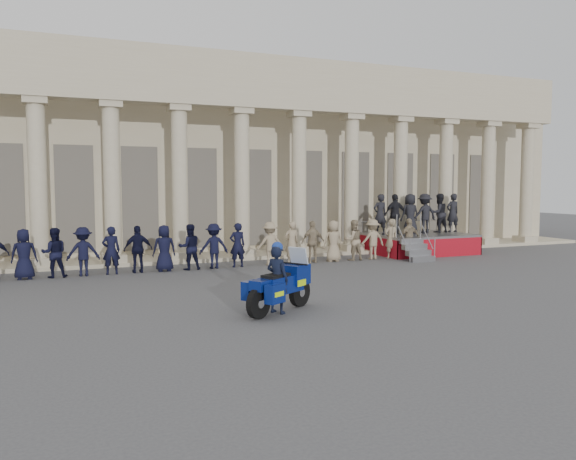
{
  "coord_description": "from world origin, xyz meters",
  "views": [
    {
      "loc": [
        -5.84,
        -14.49,
        3.14
      ],
      "look_at": [
        1.39,
        3.13,
        1.6
      ],
      "focal_mm": 35.0,
      "sensor_mm": 36.0,
      "label": 1
    }
  ],
  "objects": [
    {
      "name": "ground",
      "position": [
        0.0,
        0.0,
        0.0
      ],
      "size": [
        90.0,
        90.0,
        0.0
      ],
      "primitive_type": "plane",
      "color": "#444447",
      "rests_on": "ground"
    },
    {
      "name": "building",
      "position": [
        -0.0,
        14.74,
        4.52
      ],
      "size": [
        40.0,
        12.5,
        9.0
      ],
      "color": "tan",
      "rests_on": "ground"
    },
    {
      "name": "officer_rank",
      "position": [
        -1.87,
        5.92,
        0.85
      ],
      "size": [
        20.69,
        0.64,
        1.69
      ],
      "color": "black",
      "rests_on": "ground"
    },
    {
      "name": "reviewing_stand",
      "position": [
        9.5,
        6.98,
        1.52
      ],
      "size": [
        4.67,
        4.22,
        2.73
      ],
      "color": "gray",
      "rests_on": "ground"
    },
    {
      "name": "motorcycle",
      "position": [
        -0.83,
        -1.79,
        0.67
      ],
      "size": [
        2.14,
        1.62,
        1.55
      ],
      "rotation": [
        0.0,
        0.0,
        0.55
      ],
      "color": "black",
      "rests_on": "ground"
    },
    {
      "name": "rider",
      "position": [
        -0.94,
        -1.86,
        0.88
      ],
      "size": [
        0.66,
        0.73,
        1.76
      ],
      "rotation": [
        0.0,
        0.0,
        2.12
      ],
      "color": "black",
      "rests_on": "ground"
    }
  ]
}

